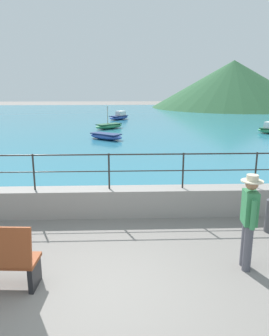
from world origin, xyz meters
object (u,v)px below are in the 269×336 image
(person_walking, at_px, (249,217))
(boat_1, at_px, (106,136))
(boat_0, at_px, (109,126))
(boat_2, at_px, (119,117))

(person_walking, xyz_separation_m, boat_1, (-3.13, 14.21, -0.72))
(person_walking, bearing_deg, boat_0, 99.32)
(boat_0, xyz_separation_m, boat_1, (-0.00, -4.87, -0.00))
(boat_0, height_order, boat_2, boat_0)
(boat_0, height_order, boat_1, boat_0)
(person_walking, height_order, boat_0, person_walking)
(person_walking, height_order, boat_1, person_walking)
(boat_1, bearing_deg, person_walking, -77.57)
(boat_0, bearing_deg, person_walking, -80.68)
(person_walking, xyz_separation_m, boat_0, (-3.13, 19.08, -0.72))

